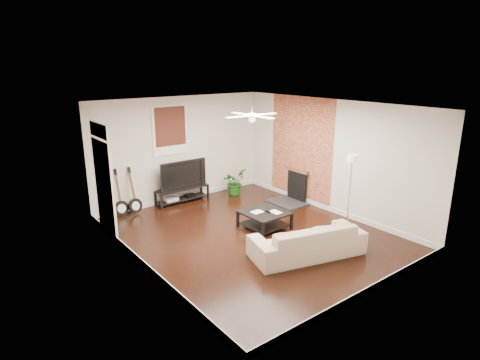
% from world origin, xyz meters
% --- Properties ---
extents(room, '(5.01, 6.01, 2.81)m').
position_xyz_m(room, '(0.00, 0.00, 1.40)').
color(room, black).
rests_on(room, ground).
extents(brick_accent, '(0.02, 2.20, 2.80)m').
position_xyz_m(brick_accent, '(2.49, 1.00, 1.40)').
color(brick_accent, '#A74C35').
rests_on(brick_accent, floor).
extents(fireplace, '(0.80, 1.10, 0.92)m').
position_xyz_m(fireplace, '(2.20, 1.00, 0.46)').
color(fireplace, black).
rests_on(fireplace, floor).
extents(window_back, '(1.00, 0.06, 1.30)m').
position_xyz_m(window_back, '(-0.30, 2.97, 1.95)').
color(window_back, '#3A1910').
rests_on(window_back, wall_back).
extents(door_left, '(0.08, 1.00, 2.50)m').
position_xyz_m(door_left, '(-2.46, 1.90, 1.25)').
color(door_left, white).
rests_on(door_left, wall_left).
extents(tv_stand, '(1.47, 0.39, 0.41)m').
position_xyz_m(tv_stand, '(-0.13, 2.78, 0.21)').
color(tv_stand, black).
rests_on(tv_stand, floor).
extents(tv, '(1.31, 0.17, 0.76)m').
position_xyz_m(tv, '(-0.13, 2.80, 0.79)').
color(tv, black).
rests_on(tv, tv_stand).
extents(coffee_table, '(0.94, 0.94, 0.39)m').
position_xyz_m(coffee_table, '(0.47, 0.10, 0.19)').
color(coffee_table, black).
rests_on(coffee_table, floor).
extents(sofa, '(2.38, 1.43, 0.65)m').
position_xyz_m(sofa, '(0.24, -1.43, 0.32)').
color(sofa, tan).
rests_on(sofa, floor).
extents(floor_lamp, '(0.37, 0.37, 1.82)m').
position_xyz_m(floor_lamp, '(1.59, -1.33, 0.91)').
color(floor_lamp, silver).
rests_on(floor_lamp, floor).
extents(potted_plant, '(0.84, 0.80, 0.73)m').
position_xyz_m(potted_plant, '(1.38, 2.47, 0.37)').
color(potted_plant, '#1A5017').
rests_on(potted_plant, floor).
extents(guitar_left, '(0.39, 0.29, 1.19)m').
position_xyz_m(guitar_left, '(-1.85, 2.75, 0.60)').
color(guitar_left, black).
rests_on(guitar_left, floor).
extents(guitar_right, '(0.41, 0.32, 1.19)m').
position_xyz_m(guitar_right, '(-1.50, 2.72, 0.60)').
color(guitar_right, black).
rests_on(guitar_right, floor).
extents(ceiling_fan, '(1.24, 1.24, 0.32)m').
position_xyz_m(ceiling_fan, '(0.00, 0.00, 2.60)').
color(ceiling_fan, white).
rests_on(ceiling_fan, ceiling).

